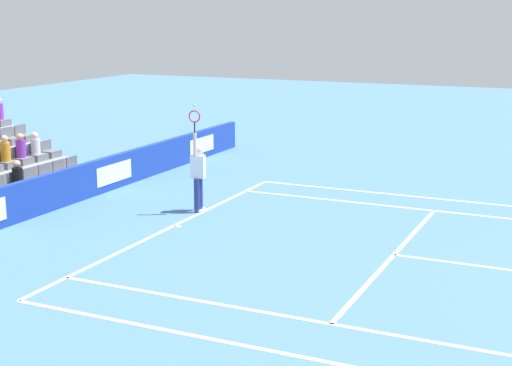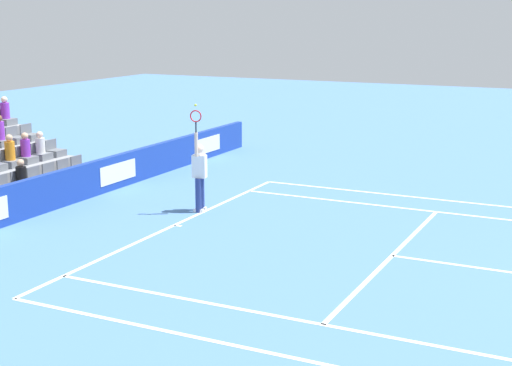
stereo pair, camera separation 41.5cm
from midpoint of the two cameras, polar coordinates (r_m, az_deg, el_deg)
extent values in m
cube|color=white|center=(18.72, -5.53, -3.17)|extent=(10.97, 0.10, 0.01)
cube|color=white|center=(16.63, 10.91, -5.39)|extent=(8.23, 0.10, 0.01)
cube|color=white|center=(12.80, 7.93, -10.85)|extent=(0.10, 11.89, 0.01)
cube|color=white|center=(20.40, 15.21, -2.24)|extent=(0.10, 11.89, 0.01)
cube|color=white|center=(11.62, 5.75, -13.33)|extent=(0.10, 11.89, 0.01)
cube|color=white|center=(21.71, 15.91, -1.40)|extent=(0.10, 11.89, 0.01)
cube|color=white|center=(18.67, -5.26, -3.21)|extent=(0.10, 0.20, 0.01)
cube|color=#193899|center=(20.74, -14.36, -0.55)|extent=(21.46, 0.20, 0.99)
cube|color=white|center=(27.18, -3.19, 2.88)|extent=(1.72, 0.01, 0.56)
cube|color=white|center=(22.73, -9.79, 0.80)|extent=(1.72, 0.01, 0.56)
cylinder|color=navy|center=(20.01, -3.53, -0.78)|extent=(0.16, 0.16, 0.90)
cylinder|color=navy|center=(19.79, -3.75, -0.94)|extent=(0.16, 0.16, 0.90)
cube|color=white|center=(20.11, -3.52, -1.92)|extent=(0.17, 0.28, 0.08)
cube|color=white|center=(19.89, -3.74, -2.09)|extent=(0.17, 0.28, 0.08)
cube|color=white|center=(19.74, -3.67, 1.26)|extent=(0.29, 0.40, 0.60)
sphere|color=beige|center=(19.66, -3.69, 2.57)|extent=(0.24, 0.24, 0.24)
cylinder|color=beige|center=(19.43, -3.91, 2.90)|extent=(0.09, 0.09, 0.62)
cylinder|color=beige|center=(19.93, -3.34, 1.43)|extent=(0.09, 0.09, 0.56)
cylinder|color=black|center=(19.36, -3.93, 4.21)|extent=(0.04, 0.04, 0.28)
torus|color=red|center=(19.32, -3.94, 5.03)|extent=(0.09, 0.31, 0.31)
sphere|color=#D1E533|center=(19.28, -3.95, 5.86)|extent=(0.07, 0.07, 0.07)
cube|color=gray|center=(21.51, -16.51, -1.00)|extent=(5.58, 0.95, 0.42)
cube|color=slate|center=(23.28, -12.46, 1.01)|extent=(0.48, 0.44, 0.20)
cube|color=slate|center=(23.35, -12.87, 1.66)|extent=(0.48, 0.04, 0.30)
cube|color=slate|center=(22.81, -13.42, 0.73)|extent=(0.48, 0.44, 0.20)
cube|color=slate|center=(22.88, -13.84, 1.39)|extent=(0.48, 0.04, 0.30)
cube|color=slate|center=(22.34, -14.42, 0.43)|extent=(0.48, 0.44, 0.20)
cube|color=slate|center=(22.42, -14.85, 1.11)|extent=(0.48, 0.04, 0.30)
cube|color=slate|center=(21.89, -15.47, 0.13)|extent=(0.48, 0.44, 0.20)
cube|color=slate|center=(21.97, -15.90, 0.81)|extent=(0.48, 0.04, 0.30)
cube|color=slate|center=(21.44, -16.56, -0.20)|extent=(0.48, 0.44, 0.20)
cube|color=slate|center=(21.52, -16.99, 0.51)|extent=(0.48, 0.04, 0.30)
cube|color=slate|center=(21.00, -17.69, -0.53)|extent=(0.48, 0.44, 0.20)
cube|color=slate|center=(21.08, -18.13, 0.19)|extent=(0.48, 0.04, 0.30)
cube|color=slate|center=(23.79, -14.30, 2.20)|extent=(0.48, 0.44, 0.20)
cube|color=slate|center=(23.88, -14.70, 2.82)|extent=(0.48, 0.04, 0.30)
cube|color=slate|center=(23.33, -15.28, 1.94)|extent=(0.48, 0.44, 0.20)
cube|color=slate|center=(23.42, -15.69, 2.58)|extent=(0.48, 0.04, 0.30)
cube|color=slate|center=(22.88, -16.30, 1.68)|extent=(0.48, 0.44, 0.20)
cube|color=slate|center=(22.97, -16.71, 2.33)|extent=(0.48, 0.04, 0.30)
cube|color=slate|center=(22.44, -17.36, 1.40)|extent=(0.48, 0.44, 0.20)
cube|color=slate|center=(22.53, -17.77, 2.07)|extent=(0.48, 0.04, 0.30)
cube|color=slate|center=(24.35, -16.07, 3.33)|extent=(0.48, 0.44, 0.20)
cube|color=slate|center=(24.44, -16.45, 3.93)|extent=(0.48, 0.04, 0.30)
cube|color=slate|center=(23.90, -17.06, 3.10)|extent=(0.48, 0.44, 0.20)
cube|color=slate|center=(23.99, -17.45, 3.72)|extent=(0.48, 0.04, 0.30)
cube|color=slate|center=(23.45, -18.09, 2.86)|extent=(0.48, 0.44, 0.20)
cube|color=slate|center=(24.93, -17.76, 4.40)|extent=(0.48, 0.44, 0.20)
cube|color=slate|center=(25.04, -18.13, 4.99)|extent=(0.48, 0.04, 0.30)
cylinder|color=purple|center=(24.92, -17.90, 5.20)|extent=(0.28, 0.28, 0.49)
sphere|color=beige|center=(24.88, -17.95, 5.99)|extent=(0.20, 0.20, 0.20)
cylinder|color=orange|center=(22.41, -17.51, 2.33)|extent=(0.28, 0.28, 0.53)
sphere|color=#D3A884|center=(22.35, -17.57, 3.25)|extent=(0.20, 0.20, 0.20)
cylinder|color=white|center=(23.31, -15.42, 2.73)|extent=(0.28, 0.28, 0.45)
sphere|color=beige|center=(23.26, -15.47, 3.52)|extent=(0.20, 0.20, 0.20)
cylinder|color=purple|center=(22.85, -16.44, 2.55)|extent=(0.28, 0.28, 0.50)
sphere|color=#D3A884|center=(22.80, -16.50, 3.41)|extent=(0.20, 0.20, 0.20)
cylinder|color=purple|center=(23.43, -18.23, 3.75)|extent=(0.28, 0.28, 0.53)
cylinder|color=black|center=(21.41, -16.71, 0.63)|extent=(0.28, 0.28, 0.42)
sphere|color=#D3A884|center=(21.35, -16.76, 1.45)|extent=(0.20, 0.20, 0.20)
camera|label=1|loc=(0.21, -89.35, 0.15)|focal=53.22mm
camera|label=2|loc=(0.21, 90.65, -0.15)|focal=53.22mm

